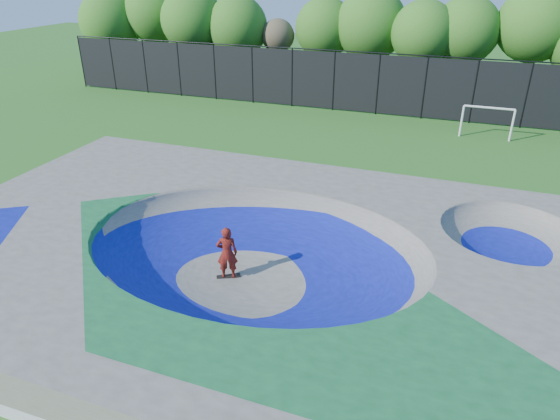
{
  "coord_description": "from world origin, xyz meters",
  "views": [
    {
      "loc": [
        5.37,
        -12.35,
        9.25
      ],
      "look_at": [
        -0.28,
        3.0,
        1.1
      ],
      "focal_mm": 32.0,
      "sensor_mm": 36.0,
      "label": 1
    }
  ],
  "objects": [
    {
      "name": "treeline",
      "position": [
        -0.59,
        26.21,
        4.85
      ],
      "size": [
        53.68,
        7.28,
        8.06
      ],
      "color": "#472D23",
      "rests_on": "ground"
    },
    {
      "name": "skateboard",
      "position": [
        -0.93,
        -0.14,
        0.03
      ],
      "size": [
        0.78,
        0.59,
        0.05
      ],
      "primitive_type": "cube",
      "rotation": [
        0.0,
        0.0,
        0.55
      ],
      "color": "black",
      "rests_on": "ground"
    },
    {
      "name": "ground",
      "position": [
        0.0,
        0.0,
        0.0
      ],
      "size": [
        120.0,
        120.0,
        0.0
      ],
      "primitive_type": "plane",
      "color": "#245C19",
      "rests_on": "ground"
    },
    {
      "name": "skater",
      "position": [
        -0.93,
        -0.14,
        0.92
      ],
      "size": [
        0.79,
        0.66,
        1.84
      ],
      "primitive_type": "imported",
      "rotation": [
        0.0,
        0.0,
        3.53
      ],
      "color": "red",
      "rests_on": "ground"
    },
    {
      "name": "fence",
      "position": [
        0.0,
        21.0,
        2.1
      ],
      "size": [
        48.09,
        0.09,
        4.04
      ],
      "color": "black",
      "rests_on": "ground"
    },
    {
      "name": "skate_deck",
      "position": [
        0.0,
        0.0,
        0.75
      ],
      "size": [
        22.0,
        14.0,
        1.5
      ],
      "primitive_type": "cube",
      "color": "gray",
      "rests_on": "ground"
    },
    {
      "name": "soccer_goal",
      "position": [
        6.91,
        18.0,
        1.3
      ],
      "size": [
        2.85,
        0.12,
        1.88
      ],
      "color": "silver",
      "rests_on": "ground"
    }
  ]
}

